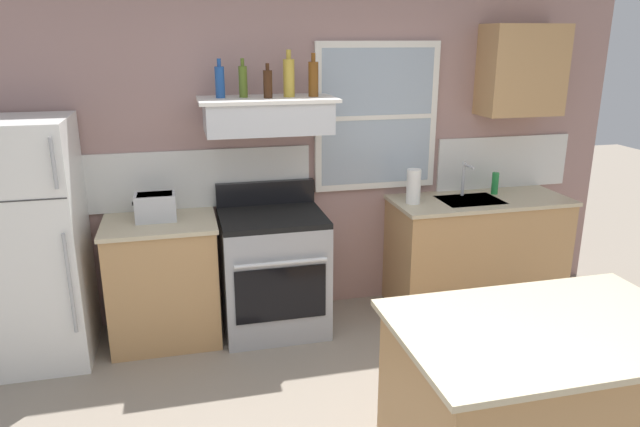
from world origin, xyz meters
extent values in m
cube|color=gray|center=(0.00, 2.23, 1.35)|extent=(5.40, 0.06, 2.70)
cube|color=silver|center=(-1.15, 2.19, 1.13)|extent=(2.50, 0.02, 0.44)
cube|color=silver|center=(1.80, 2.19, 1.13)|extent=(1.20, 0.02, 0.44)
cube|color=white|center=(0.65, 2.18, 1.55)|extent=(1.00, 0.04, 1.15)
cube|color=#9EADBC|center=(0.65, 2.17, 1.55)|extent=(0.90, 0.01, 1.05)
cube|color=white|center=(0.65, 2.16, 1.55)|extent=(0.90, 0.02, 0.04)
cube|color=white|center=(-1.90, 1.84, 0.83)|extent=(0.70, 0.68, 1.67)
cube|color=#333333|center=(-1.90, 1.50, 1.22)|extent=(0.69, 0.00, 0.01)
cylinder|color=#A5A8AD|center=(-1.60, 1.47, 0.67)|extent=(0.02, 0.02, 0.67)
cylinder|color=#A5A8AD|center=(-1.60, 1.47, 1.44)|extent=(0.02, 0.02, 0.31)
cube|color=tan|center=(-1.05, 1.90, 0.44)|extent=(0.76, 0.60, 0.88)
cube|color=#C6B793|center=(-1.05, 1.90, 0.90)|extent=(0.79, 0.63, 0.03)
cube|color=silver|center=(-1.06, 1.93, 1.01)|extent=(0.28, 0.20, 0.19)
cube|color=black|center=(-1.06, 1.93, 1.09)|extent=(0.24, 0.16, 0.01)
cube|color=black|center=(-1.21, 1.93, 1.04)|extent=(0.02, 0.03, 0.02)
cube|color=#9EA0A5|center=(-0.25, 1.86, 0.43)|extent=(0.76, 0.64, 0.87)
cube|color=black|center=(-0.25, 1.86, 0.89)|extent=(0.76, 0.64, 0.04)
cube|color=black|center=(-0.25, 2.15, 1.00)|extent=(0.76, 0.06, 0.18)
cube|color=black|center=(-0.25, 1.54, 0.42)|extent=(0.65, 0.01, 0.40)
cylinder|color=silver|center=(-0.25, 1.50, 0.67)|extent=(0.65, 0.03, 0.03)
cube|color=silver|center=(-0.25, 1.96, 1.61)|extent=(0.88, 0.48, 0.22)
cube|color=#262628|center=(-0.25, 1.74, 1.53)|extent=(0.75, 0.02, 0.04)
cube|color=white|center=(-0.25, 1.96, 1.73)|extent=(0.96, 0.52, 0.02)
cylinder|color=#1E478C|center=(-0.57, 2.00, 1.85)|extent=(0.07, 0.07, 0.21)
cylinder|color=#1E478C|center=(-0.57, 2.00, 1.99)|extent=(0.03, 0.03, 0.05)
cylinder|color=#4C601E|center=(-0.41, 1.99, 1.85)|extent=(0.06, 0.06, 0.21)
cylinder|color=#4C601E|center=(-0.41, 1.99, 1.99)|extent=(0.03, 0.03, 0.05)
cylinder|color=#381E0F|center=(-0.25, 1.91, 1.84)|extent=(0.06, 0.06, 0.19)
cylinder|color=#381E0F|center=(-0.25, 1.91, 1.96)|extent=(0.03, 0.03, 0.05)
cylinder|color=#B29333|center=(-0.09, 1.96, 1.87)|extent=(0.08, 0.08, 0.26)
cylinder|color=#B29333|center=(-0.09, 1.96, 2.04)|extent=(0.03, 0.03, 0.06)
cylinder|color=brown|center=(0.08, 1.93, 1.87)|extent=(0.07, 0.07, 0.24)
cylinder|color=brown|center=(0.08, 1.93, 2.02)|extent=(0.03, 0.03, 0.06)
cube|color=tan|center=(1.45, 1.90, 0.44)|extent=(1.40, 0.60, 0.88)
cube|color=#C6B793|center=(1.45, 1.90, 0.90)|extent=(1.43, 0.63, 0.03)
cube|color=#B7BABC|center=(1.35, 1.88, 0.90)|extent=(0.48, 0.36, 0.01)
cylinder|color=silver|center=(1.35, 2.02, 1.05)|extent=(0.03, 0.03, 0.28)
cylinder|color=silver|center=(1.35, 1.94, 1.17)|extent=(0.02, 0.16, 0.02)
cylinder|color=white|center=(0.87, 1.90, 1.04)|extent=(0.11, 0.11, 0.27)
cylinder|color=#268C3F|center=(1.63, 2.00, 1.00)|extent=(0.06, 0.06, 0.18)
cube|color=tan|center=(0.70, -0.12, 0.44)|extent=(1.32, 0.82, 0.88)
cube|color=#C6B793|center=(0.70, -0.12, 0.90)|extent=(1.40, 0.90, 0.03)
cube|color=tan|center=(1.80, 2.04, 1.90)|extent=(0.64, 0.32, 0.70)
camera|label=1|loc=(-0.88, -2.17, 2.16)|focal=32.68mm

